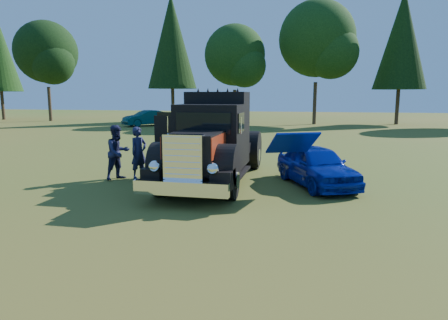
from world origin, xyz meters
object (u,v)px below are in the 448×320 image
Objects in this scene: diamond_t_truck at (212,144)px; distant_teal_car at (147,118)px; hotrod_coupe at (316,165)px; spectator_far at (118,152)px; spectator_near at (139,153)px.

diamond_t_truck reaches higher than distant_teal_car.
hotrod_coupe is 6.70m from spectator_far.
diamond_t_truck reaches higher than spectator_near.
distant_teal_car is at bearing 117.78° from diamond_t_truck.
spectator_near is (-6.04, -0.15, 0.24)m from hotrod_coupe.
hotrod_coupe is 0.97× the size of distant_teal_car.
spectator_near is at bearing -178.56° from hotrod_coupe.
hotrod_coupe is (3.40, 0.21, -0.62)m from diamond_t_truck.
hotrod_coupe is at bearing 3.55° from diamond_t_truck.
diamond_t_truck is at bearing -21.81° from distant_teal_car.
spectator_near is 0.70m from spectator_far.
diamond_t_truck reaches higher than spectator_far.
spectator_far is at bearing -176.35° from hotrod_coupe.
spectator_far is (-3.28, -0.22, -0.34)m from diamond_t_truck.
hotrod_coupe is 2.37× the size of spectator_near.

